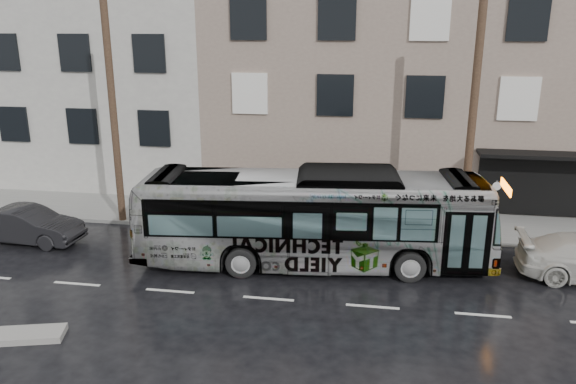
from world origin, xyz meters
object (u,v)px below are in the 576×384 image
Objects in this scene: utility_pole_rear at (113,115)px; bus at (313,218)px; dark_sedan at (28,225)px; utility_pole_front at (472,124)px; sign_post at (494,211)px.

utility_pole_rear reaches higher than bus.
utility_pole_front is at bearing -77.65° from dark_sedan.
bus is (8.52, -2.93, -2.95)m from utility_pole_rear.
utility_pole_front is 14.00m from utility_pole_rear.
utility_pole_rear is at bearing 180.00° from utility_pole_front.
utility_pole_rear is at bearing -41.22° from dark_sedan.
utility_pole_rear reaches higher than sign_post.
utility_pole_front is 1.00× the size of utility_pole_rear.
dark_sedan is (-17.72, -2.67, -0.65)m from sign_post.
bus is (-6.58, -2.93, 0.35)m from sign_post.
dark_sedan is (-11.14, 0.26, -1.01)m from bus.
utility_pole_rear is 5.44m from dark_sedan.
utility_pole_front reaches higher than dark_sedan.
utility_pole_front is 17.29m from dark_sedan.
sign_post is at bearing 0.00° from utility_pole_rear.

